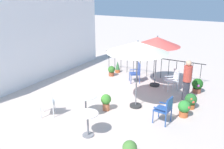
{
  "coord_description": "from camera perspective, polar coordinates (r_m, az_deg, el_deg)",
  "views": [
    {
      "loc": [
        -7.64,
        -4.18,
        4.09
      ],
      "look_at": [
        0.0,
        0.25,
        1.06
      ],
      "focal_mm": 39.01,
      "sensor_mm": 36.0,
      "label": 1
    }
  ],
  "objects": [
    {
      "name": "villa_facade",
      "position": [
        11.63,
        -18.24,
        9.12
      ],
      "size": [
        9.66,
        0.3,
        4.59
      ],
      "primitive_type": "cube",
      "color": "white",
      "rests_on": "ground"
    },
    {
      "name": "patio_chair_2",
      "position": [
        10.84,
        14.13,
        -0.94
      ],
      "size": [
        0.67,
        0.67,
        0.9
      ],
      "color": "silver",
      "rests_on": "ground"
    },
    {
      "name": "patio_umbrella_1",
      "position": [
        8.47,
        6.02,
        6.26
      ],
      "size": [
        2.17,
        2.17,
        2.52
      ],
      "color": "#2D2D2D",
      "rests_on": "ground"
    },
    {
      "name": "potted_plant_4",
      "position": [
        12.85,
        1.32,
        1.76
      ],
      "size": [
        0.26,
        0.26,
        0.61
      ],
      "color": "#C05A2E",
      "rests_on": "ground"
    },
    {
      "name": "patio_chair_3",
      "position": [
        8.06,
        12.35,
        -7.72
      ],
      "size": [
        0.53,
        0.51,
        0.91
      ],
      "color": "#254C93",
      "rests_on": "ground"
    },
    {
      "name": "patio_chair_0",
      "position": [
        11.46,
        5.77,
        0.7
      ],
      "size": [
        0.64,
        0.63,
        0.94
      ],
      "color": "#334D95",
      "rests_on": "ground"
    },
    {
      "name": "potted_plant_1",
      "position": [
        8.77,
        -1.41,
        -6.27
      ],
      "size": [
        0.37,
        0.37,
        0.62
      ],
      "color": "#B86542",
      "rests_on": "ground"
    },
    {
      "name": "ground_plane",
      "position": [
        9.62,
        1.31,
        -6.23
      ],
      "size": [
        60.0,
        60.0,
        0.0
      ],
      "primitive_type": "plane",
      "color": "beige"
    },
    {
      "name": "patio_umbrella_0",
      "position": [
        10.73,
        10.54,
        7.5
      ],
      "size": [
        2.0,
        2.0,
        2.3
      ],
      "color": "#2D2D2D",
      "rests_on": "ground"
    },
    {
      "name": "patio_chair_1",
      "position": [
        8.58,
        -15.02,
        -6.23
      ],
      "size": [
        0.66,
        0.66,
        0.95
      ],
      "color": "silver",
      "rests_on": "ground"
    },
    {
      "name": "cafe_table_0",
      "position": [
        8.4,
        -6.21,
        -6.31
      ],
      "size": [
        0.79,
        0.79,
        0.75
      ],
      "color": "silver",
      "rests_on": "ground"
    },
    {
      "name": "potted_plant_0",
      "position": [
        12.32,
        -0.12,
        0.93
      ],
      "size": [
        0.36,
        0.36,
        0.52
      ],
      "color": "brown",
      "rests_on": "ground"
    },
    {
      "name": "potted_plant_5",
      "position": [
        8.72,
        16.53,
        -7.52
      ],
      "size": [
        0.42,
        0.42,
        0.58
      ],
      "color": "#BC5B2F",
      "rests_on": "ground"
    },
    {
      "name": "potted_plant_3",
      "position": [
        10.89,
        19.36,
        -2.38
      ],
      "size": [
        0.47,
        0.46,
        0.62
      ],
      "color": "#954D39",
      "rests_on": "ground"
    },
    {
      "name": "standing_person",
      "position": [
        9.84,
        17.19,
        -1.26
      ],
      "size": [
        0.45,
        0.45,
        1.62
      ],
      "color": "#33333D",
      "rests_on": "ground"
    },
    {
      "name": "potted_plant_2",
      "position": [
        9.39,
        17.97,
        -5.8
      ],
      "size": [
        0.44,
        0.44,
        0.57
      ],
      "color": "#BD6031",
      "rests_on": "ground"
    },
    {
      "name": "cafe_table_1",
      "position": [
        7.28,
        -5.72,
        -10.62
      ],
      "size": [
        0.64,
        0.64,
        0.74
      ],
      "color": "white",
      "rests_on": "ground"
    },
    {
      "name": "terrace_railing",
      "position": [
        12.29,
        9.03,
        2.61
      ],
      "size": [
        0.03,
        5.21,
        1.01
      ],
      "color": "black",
      "rests_on": "ground"
    }
  ]
}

